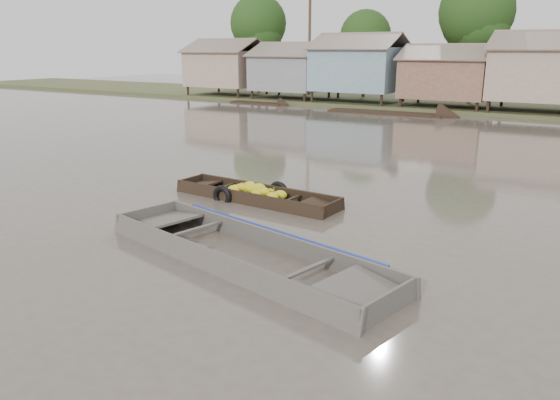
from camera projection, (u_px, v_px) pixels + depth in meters
The scene contains 3 objects.
ground at pixel (259, 239), 12.64m from camera, with size 120.00×120.00×0.00m, color brown.
banana_boat at pixel (254, 195), 15.91m from camera, with size 5.27×1.51×0.74m.
viewer_boat at pixel (245, 258), 11.37m from camera, with size 7.45×3.36×0.58m.
Camera 1 is at (6.66, -9.91, 4.29)m, focal length 35.00 mm.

